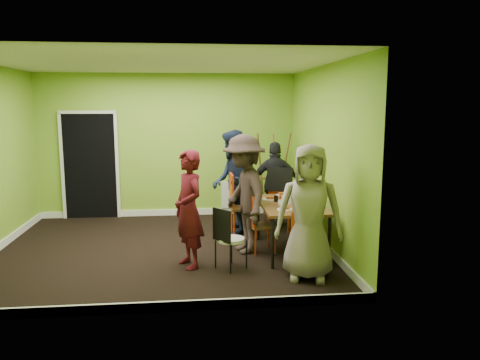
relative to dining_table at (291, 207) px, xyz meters
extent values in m
plane|color=black|center=(-1.92, 0.34, -0.70)|extent=(5.00, 5.00, 0.00)
cube|color=#7CAF2D|center=(-1.92, 2.59, 0.70)|extent=(5.00, 0.04, 2.80)
cube|color=#7CAF2D|center=(-1.92, -1.91, 0.70)|extent=(5.00, 0.04, 2.80)
cube|color=#7CAF2D|center=(0.58, 0.34, 0.70)|extent=(0.04, 4.50, 2.80)
cube|color=white|center=(-1.92, 0.34, 2.10)|extent=(5.00, 4.50, 0.04)
cube|color=black|center=(-3.42, 2.56, 0.32)|extent=(1.00, 0.05, 2.04)
cube|color=white|center=(-0.62, 2.56, -0.30)|extent=(0.50, 0.04, 0.55)
cylinder|color=black|center=(-0.39, -0.69, -0.34)|extent=(0.04, 0.04, 0.71)
cylinder|color=black|center=(0.39, -0.69, -0.34)|extent=(0.04, 0.04, 0.71)
cylinder|color=black|center=(-0.39, 0.69, -0.34)|extent=(0.04, 0.04, 0.71)
cylinder|color=black|center=(0.39, 0.69, -0.34)|extent=(0.04, 0.04, 0.71)
cube|color=brown|center=(0.00, 0.00, 0.03)|extent=(0.90, 1.50, 0.04)
cylinder|color=red|center=(-0.79, 1.10, -0.45)|extent=(0.03, 0.03, 0.50)
cylinder|color=red|center=(-0.78, 0.72, -0.45)|extent=(0.03, 0.03, 0.50)
cylinder|color=red|center=(-0.41, 1.11, -0.45)|extent=(0.03, 0.03, 0.50)
cylinder|color=red|center=(-0.41, 0.73, -0.45)|extent=(0.03, 0.03, 0.50)
cube|color=brown|center=(-0.60, 0.92, -0.20)|extent=(0.45, 0.45, 0.04)
cube|color=red|center=(-0.81, 0.91, 0.10)|extent=(0.04, 0.42, 0.55)
cylinder|color=red|center=(-0.60, 0.18, -0.49)|extent=(0.02, 0.02, 0.41)
cylinder|color=red|center=(-0.55, -0.13, -0.49)|extent=(0.02, 0.02, 0.41)
cylinder|color=red|center=(-0.30, 0.23, -0.49)|extent=(0.02, 0.02, 0.41)
cylinder|color=red|center=(-0.25, -0.07, -0.49)|extent=(0.02, 0.02, 0.41)
cube|color=brown|center=(-0.42, 0.05, -0.29)|extent=(0.42, 0.42, 0.04)
cube|color=red|center=(-0.59, 0.02, -0.04)|extent=(0.09, 0.34, 0.45)
cylinder|color=red|center=(0.27, 1.38, -0.46)|extent=(0.03, 0.03, 0.48)
cylinder|color=red|center=(-0.08, 1.47, -0.46)|extent=(0.03, 0.03, 0.48)
cylinder|color=red|center=(0.18, 1.03, -0.46)|extent=(0.03, 0.03, 0.48)
cylinder|color=red|center=(-0.17, 1.12, -0.46)|extent=(0.03, 0.03, 0.48)
cube|color=brown|center=(0.05, 1.25, -0.22)|extent=(0.52, 0.52, 0.04)
cube|color=red|center=(0.10, 1.45, 0.07)|extent=(0.40, 0.13, 0.53)
cylinder|color=red|center=(-0.18, -0.94, -0.50)|extent=(0.02, 0.02, 0.39)
cylinder|color=red|center=(0.11, -1.01, -0.50)|extent=(0.02, 0.02, 0.39)
cylinder|color=red|center=(-0.11, -0.65, -0.50)|extent=(0.02, 0.02, 0.39)
cylinder|color=red|center=(0.18, -0.72, -0.50)|extent=(0.02, 0.02, 0.39)
cube|color=brown|center=(0.00, -0.83, -0.30)|extent=(0.42, 0.42, 0.03)
cube|color=red|center=(-0.04, -0.99, -0.07)|extent=(0.33, 0.10, 0.44)
cylinder|color=black|center=(-1.16, -0.59, -0.50)|extent=(0.02, 0.02, 0.39)
cylinder|color=black|center=(-0.98, -0.82, -0.50)|extent=(0.02, 0.02, 0.39)
cylinder|color=black|center=(-0.92, -0.40, -0.50)|extent=(0.02, 0.02, 0.39)
cylinder|color=black|center=(-0.74, -0.64, -0.50)|extent=(0.02, 0.02, 0.39)
cylinder|color=white|center=(-0.95, -0.61, -0.29)|extent=(0.37, 0.37, 0.04)
cube|color=black|center=(-1.08, -0.71, -0.06)|extent=(0.23, 0.28, 0.44)
cylinder|color=brown|center=(-0.12, 2.22, 0.14)|extent=(0.24, 0.39, 1.68)
cylinder|color=brown|center=(0.32, 2.22, 0.14)|extent=(0.24, 0.39, 1.68)
cylinder|color=brown|center=(0.10, 1.97, 0.14)|extent=(0.04, 0.38, 1.64)
cube|color=brown|center=(0.10, 2.17, 0.09)|extent=(0.45, 0.04, 0.04)
cylinder|color=white|center=(-0.26, 0.32, 0.06)|extent=(0.24, 0.24, 0.01)
cylinder|color=white|center=(-0.18, -0.40, 0.06)|extent=(0.22, 0.22, 0.01)
cylinder|color=white|center=(0.00, 0.61, 0.06)|extent=(0.22, 0.22, 0.01)
cylinder|color=white|center=(0.06, -0.55, 0.06)|extent=(0.24, 0.24, 0.01)
cylinder|color=white|center=(0.20, 0.17, 0.06)|extent=(0.23, 0.23, 0.01)
cylinder|color=white|center=(0.21, -0.23, 0.06)|extent=(0.23, 0.23, 0.01)
cylinder|color=white|center=(-0.02, -0.04, 0.16)|extent=(0.07, 0.07, 0.21)
cylinder|color=#1A37C9|center=(0.22, -0.36, 0.16)|extent=(0.07, 0.07, 0.20)
cylinder|color=red|center=(-0.11, 0.25, 0.09)|extent=(0.03, 0.03, 0.07)
cylinder|color=black|center=(-0.20, 0.16, 0.10)|extent=(0.07, 0.07, 0.09)
cylinder|color=black|center=(0.09, 0.36, 0.10)|extent=(0.06, 0.06, 0.09)
cylinder|color=black|center=(0.14, -0.44, 0.10)|extent=(0.07, 0.07, 0.09)
imported|color=white|center=(-0.17, -0.21, 0.11)|extent=(0.13, 0.13, 0.10)
imported|color=white|center=(0.23, 0.02, 0.10)|extent=(0.11, 0.11, 0.10)
imported|color=#4F0D17|center=(-1.51, -0.47, 0.11)|extent=(0.59, 0.69, 1.61)
imported|color=#151F36|center=(-0.77, 1.16, 0.20)|extent=(0.68, 0.87, 1.78)
imported|color=#302320|center=(-0.69, 0.10, 0.19)|extent=(0.91, 1.27, 1.78)
imported|color=black|center=(0.06, 1.61, 0.07)|extent=(0.94, 0.47, 1.54)
imported|color=gray|center=(0.00, -1.07, 0.17)|extent=(0.95, 0.73, 1.73)
camera|label=1|loc=(-1.46, -6.69, 1.52)|focal=35.00mm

